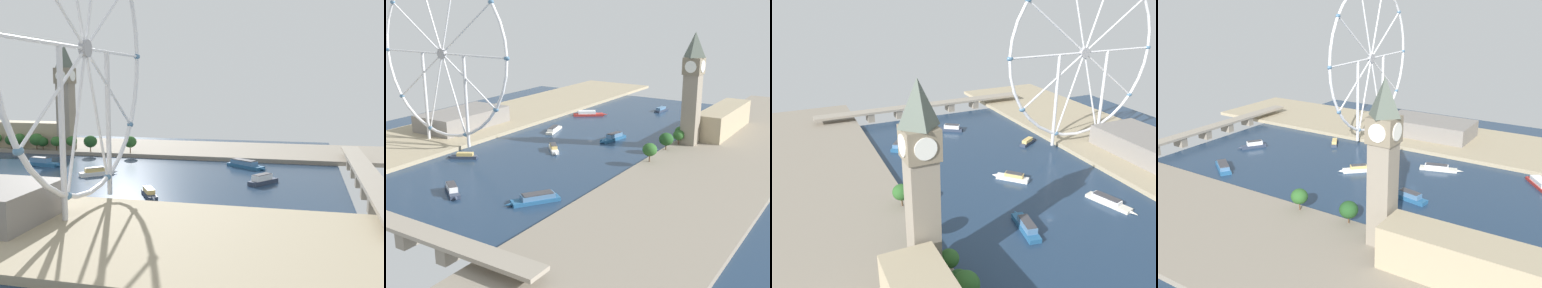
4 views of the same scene
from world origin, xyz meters
The scene contains 12 objects.
ground_plane centered at (0.00, 0.00, 0.00)m, with size 393.27×393.27×0.00m, color #1E334C.
riverbank_left centered at (-111.64, 0.00, 1.50)m, with size 90.00×520.00×3.00m, color gray.
clock_tower centered at (-78.73, -18.34, 47.45)m, with size 14.43×14.43×85.41m.
parliament_block centered at (-89.08, -70.81, 13.54)m, with size 22.00×88.94×21.08m, color tan.
tree_row_embankment centered at (-70.93, -27.02, 10.92)m, with size 12.76×129.89×13.41m.
ferris_wheel centered at (81.71, 80.43, 71.47)m, with size 130.91×3.20×133.33m.
river_bridge centered at (0.00, 206.75, 6.97)m, with size 205.27×12.40×9.55m.
tour_boat_0 centered at (3.98, 47.25, 2.14)m, with size 19.66×20.73×5.40m.
tour_boat_1 centered at (48.65, 97.14, 1.84)m, with size 21.03×14.36×4.48m.
tour_boat_2 centered at (-18.78, -5.06, 2.37)m, with size 11.19×30.99×5.94m.
tour_boat_3 centered at (4.08, 150.70, 2.41)m, with size 22.33×16.97×5.91m.
tour_boat_4 centered at (-45.10, 134.25, 2.25)m, with size 22.48×29.72×5.33m.
Camera 1 is at (266.34, 172.30, 57.55)m, focal length 43.22 mm.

